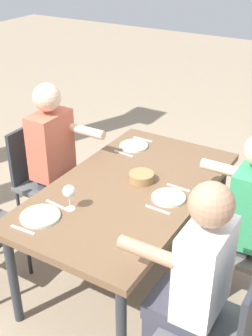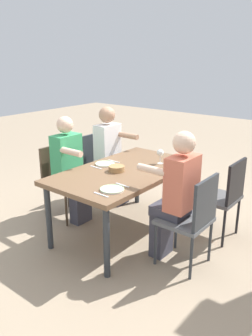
{
  "view_description": "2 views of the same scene",
  "coord_description": "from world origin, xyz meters",
  "px_view_note": "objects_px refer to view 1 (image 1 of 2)",
  "views": [
    {
      "loc": [
        -2.16,
        -1.27,
        2.27
      ],
      "look_at": [
        -0.01,
        0.02,
        0.89
      ],
      "focal_mm": 47.09,
      "sensor_mm": 36.0,
      "label": 1
    },
    {
      "loc": [
        2.75,
        2.21,
        1.93
      ],
      "look_at": [
        -0.03,
        -0.01,
        0.76
      ],
      "focal_mm": 36.94,
      "sensor_mm": 36.0,
      "label": 2
    }
  ],
  "objects_px": {
    "plate_0": "(40,216)",
    "wine_glass_0": "(69,192)",
    "dining_table": "(129,195)",
    "plate_1": "(169,197)",
    "chair_mid_north": "(42,174)",
    "diner_man_white": "(190,283)",
    "plate_2": "(134,146)",
    "diner_woman_green": "(239,218)",
    "diner_guest_third": "(59,160)",
    "chair_west_south": "(225,325)",
    "bread_basket": "(141,177)"
  },
  "relations": [
    {
      "from": "chair_mid_north",
      "to": "diner_man_white",
      "type": "bearing_deg",
      "value": -113.85
    },
    {
      "from": "chair_west_south",
      "to": "bread_basket",
      "type": "distance_m",
      "value": 1.13
    },
    {
      "from": "chair_west_south",
      "to": "dining_table",
      "type": "bearing_deg",
      "value": 57.48
    },
    {
      "from": "diner_guest_third",
      "to": "plate_0",
      "type": "bearing_deg",
      "value": -148.82
    },
    {
      "from": "plate_1",
      "to": "plate_2",
      "type": "bearing_deg",
      "value": 46.52
    },
    {
      "from": "plate_2",
      "to": "bread_basket",
      "type": "height_order",
      "value": "bread_basket"
    },
    {
      "from": "diner_woman_green",
      "to": "wine_glass_0",
      "type": "distance_m",
      "value": 1.06
    },
    {
      "from": "chair_mid_north",
      "to": "plate_2",
      "type": "xyz_separation_m",
      "value": [
        0.41,
        -0.62,
        0.24
      ]
    },
    {
      "from": "dining_table",
      "to": "plate_1",
      "type": "relative_size",
      "value": 7.51
    },
    {
      "from": "chair_west_south",
      "to": "chair_mid_north",
      "type": "relative_size",
      "value": 0.99
    },
    {
      "from": "bread_basket",
      "to": "diner_man_white",
      "type": "bearing_deg",
      "value": -135.76
    },
    {
      "from": "diner_man_white",
      "to": "plate_2",
      "type": "bearing_deg",
      "value": 41.16
    },
    {
      "from": "dining_table",
      "to": "chair_mid_north",
      "type": "height_order",
      "value": "chair_mid_north"
    },
    {
      "from": "chair_mid_north",
      "to": "plate_1",
      "type": "height_order",
      "value": "chair_mid_north"
    },
    {
      "from": "chair_west_south",
      "to": "plate_2",
      "type": "relative_size",
      "value": 3.97
    },
    {
      "from": "diner_woman_green",
      "to": "plate_0",
      "type": "height_order",
      "value": "diner_woman_green"
    },
    {
      "from": "diner_woman_green",
      "to": "plate_2",
      "type": "xyz_separation_m",
      "value": [
        0.41,
        0.99,
        0.09
      ]
    },
    {
      "from": "dining_table",
      "to": "plate_0",
      "type": "xyz_separation_m",
      "value": [
        -0.58,
        0.28,
        0.08
      ]
    },
    {
      "from": "chair_mid_north",
      "to": "wine_glass_0",
      "type": "relative_size",
      "value": 5.44
    },
    {
      "from": "chair_west_south",
      "to": "diner_man_white",
      "type": "bearing_deg",
      "value": 90.83
    },
    {
      "from": "wine_glass_0",
      "to": "plate_2",
      "type": "relative_size",
      "value": 0.74
    },
    {
      "from": "plate_1",
      "to": "chair_west_south",
      "type": "bearing_deg",
      "value": -133.18
    },
    {
      "from": "wine_glass_0",
      "to": "plate_2",
      "type": "distance_m",
      "value": 0.97
    },
    {
      "from": "chair_mid_north",
      "to": "plate_1",
      "type": "relative_size",
      "value": 4.1
    },
    {
      "from": "diner_woman_green",
      "to": "plate_0",
      "type": "bearing_deg",
      "value": 125.59
    },
    {
      "from": "wine_glass_0",
      "to": "plate_1",
      "type": "xyz_separation_m",
      "value": [
        0.41,
        -0.47,
        -0.11
      ]
    },
    {
      "from": "chair_west_south",
      "to": "diner_guest_third",
      "type": "relative_size",
      "value": 0.7
    },
    {
      "from": "wine_glass_0",
      "to": "bread_basket",
      "type": "distance_m",
      "value": 0.57
    },
    {
      "from": "diner_woman_green",
      "to": "plate_1",
      "type": "bearing_deg",
      "value": 107.27
    },
    {
      "from": "chair_west_south",
      "to": "bread_basket",
      "type": "relative_size",
      "value": 5.31
    },
    {
      "from": "diner_guest_third",
      "to": "plate_2",
      "type": "bearing_deg",
      "value": -46.45
    },
    {
      "from": "chair_west_south",
      "to": "plate_0",
      "type": "height_order",
      "value": "chair_west_south"
    },
    {
      "from": "bread_basket",
      "to": "diner_woman_green",
      "type": "bearing_deg",
      "value": -87.65
    },
    {
      "from": "chair_mid_north",
      "to": "diner_guest_third",
      "type": "distance_m",
      "value": 0.26
    },
    {
      "from": "wine_glass_0",
      "to": "diner_man_white",
      "type": "bearing_deg",
      "value": -100.34
    },
    {
      "from": "diner_man_white",
      "to": "plate_0",
      "type": "height_order",
      "value": "diner_man_white"
    },
    {
      "from": "dining_table",
      "to": "wine_glass_0",
      "type": "distance_m",
      "value": 0.49
    },
    {
      "from": "diner_woman_green",
      "to": "dining_table",
      "type": "bearing_deg",
      "value": 100.39
    },
    {
      "from": "chair_mid_north",
      "to": "diner_woman_green",
      "type": "xyz_separation_m",
      "value": [
        0.0,
        -1.61,
        0.15
      ]
    },
    {
      "from": "chair_mid_north",
      "to": "plate_1",
      "type": "bearing_deg",
      "value": -96.22
    },
    {
      "from": "diner_man_white",
      "to": "plate_2",
      "type": "relative_size",
      "value": 5.7
    },
    {
      "from": "chair_mid_north",
      "to": "plate_2",
      "type": "height_order",
      "value": "chair_mid_north"
    },
    {
      "from": "plate_2",
      "to": "plate_0",
      "type": "bearing_deg",
      "value": -179.89
    },
    {
      "from": "bread_basket",
      "to": "chair_mid_north",
      "type": "bearing_deg",
      "value": 88.46
    },
    {
      "from": "diner_woman_green",
      "to": "plate_0",
      "type": "xyz_separation_m",
      "value": [
        -0.71,
        0.99,
        0.09
      ]
    },
    {
      "from": "plate_0",
      "to": "plate_1",
      "type": "relative_size",
      "value": 1.1
    },
    {
      "from": "plate_0",
      "to": "wine_glass_0",
      "type": "bearing_deg",
      "value": -31.67
    },
    {
      "from": "chair_west_south",
      "to": "diner_woman_green",
      "type": "height_order",
      "value": "diner_woman_green"
    },
    {
      "from": "chair_mid_north",
      "to": "diner_man_white",
      "type": "xyz_separation_m",
      "value": [
        -0.7,
        -1.59,
        0.18
      ]
    },
    {
      "from": "plate_1",
      "to": "bread_basket",
      "type": "relative_size",
      "value": 1.3
    }
  ]
}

